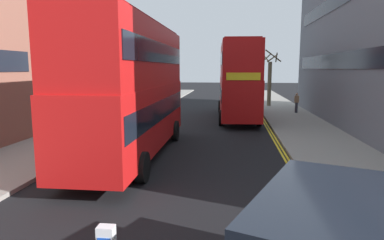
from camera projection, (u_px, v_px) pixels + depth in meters
The scene contains 8 objects.
sidewalk_right at pixel (319, 141), 17.47m from camera, with size 4.00×80.00×0.14m, color gray.
sidewalk_left at pixel (78, 135), 18.98m from camera, with size 4.00×80.00×0.14m, color gray.
kerb_line_outer at pixel (283, 150), 15.76m from camera, with size 0.10×56.00×0.01m, color yellow.
kerb_line_inner at pixel (279, 150), 15.78m from camera, with size 0.10×56.00×0.01m, color yellow.
double_decker_bus_away at pixel (133, 86), 14.28m from camera, with size 2.84×10.82×5.64m.
double_decker_bus_oncoming at pixel (238, 78), 25.28m from camera, with size 3.15×10.90×5.64m.
pedestrian_far at pixel (297, 103), 27.84m from camera, with size 0.34×0.22×1.62m.
street_tree_mid at pixel (270, 80), 32.86m from camera, with size 2.01×1.81×5.38m.
Camera 1 is at (2.01, -1.76, 3.76)m, focal length 31.77 mm.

